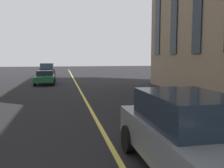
{
  "coord_description": "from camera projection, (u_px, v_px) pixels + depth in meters",
  "views": [
    {
      "loc": [
        4.14,
        1.4,
        2.68
      ],
      "look_at": [
        15.34,
        -0.88,
        1.44
      ],
      "focal_mm": 39.37,
      "sensor_mm": 36.0,
      "label": 1
    }
  ],
  "objects": [
    {
      "name": "car_grey_mid",
      "position": [
        186.0,
        133.0,
        5.57
      ],
      "size": [
        4.7,
        2.14,
        1.88
      ],
      "color": "slate",
      "rests_on": "ground_plane"
    },
    {
      "name": "car_black_near",
      "position": [
        47.0,
        70.0,
        34.57
      ],
      "size": [
        4.7,
        2.14,
        1.88
      ],
      "color": "black",
      "rests_on": "ground_plane"
    },
    {
      "name": "car_green_parked_a",
      "position": [
        45.0,
        77.0,
        24.78
      ],
      "size": [
        4.4,
        1.95,
        1.37
      ],
      "color": "#1E6038",
      "rests_on": "ground_plane"
    },
    {
      "name": "lane_centre_line",
      "position": [
        85.0,
        99.0,
        16.02
      ],
      "size": [
        80.0,
        0.16,
        0.01
      ],
      "color": "#D8C64C",
      "rests_on": "ground_plane"
    }
  ]
}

